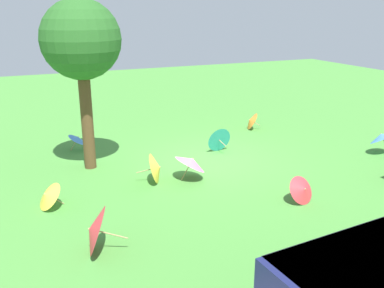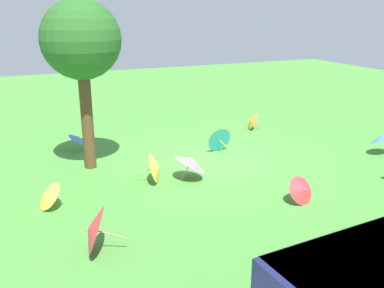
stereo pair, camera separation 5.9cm
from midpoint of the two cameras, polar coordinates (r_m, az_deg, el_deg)
name	(u,v)px [view 2 (the right image)]	position (r m, az deg, el deg)	size (l,w,h in m)	color
ground	(209,160)	(12.66, 2.47, -2.16)	(40.00, 40.00, 0.00)	#478C38
shade_tree	(81,42)	(11.67, -14.60, 13.17)	(2.10, 2.10, 4.61)	brown
parasol_teal_0	(218,139)	(13.33, 3.69, 0.68)	(0.81, 0.65, 0.80)	tan
parasol_orange_0	(251,121)	(15.94, 8.12, 3.14)	(0.67, 0.79, 0.66)	tan
parasol_pink_1	(191,162)	(11.10, 0.03, -2.39)	(0.88, 0.90, 0.79)	tan
parasol_yellow_1	(157,168)	(10.96, -4.63, -3.20)	(0.84, 0.88, 0.81)	tan
parasol_blue_0	(383,137)	(14.28, 24.44, 0.89)	(1.03, 1.02, 0.84)	tan
parasol_red_0	(92,230)	(8.08, -13.11, -11.18)	(0.96, 1.04, 0.94)	tan
parasol_blue_1	(78,138)	(13.89, -15.01, 0.75)	(0.69, 0.71, 0.59)	tan
parasol_yellow_2	(47,195)	(10.12, -18.83, -6.54)	(0.71, 0.80, 0.63)	tan
parasol_red_1	(303,190)	(10.15, 14.85, -6.01)	(0.78, 0.73, 0.66)	tan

